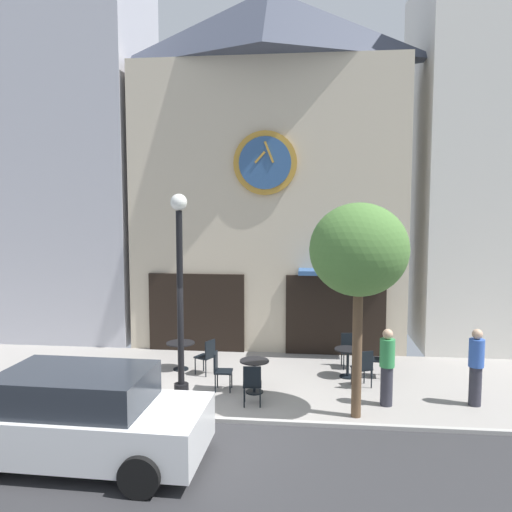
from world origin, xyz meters
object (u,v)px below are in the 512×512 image
(cafe_table_rightmost, at_px, (348,358))
(cafe_chair_by_entrance, at_px, (349,348))
(cafe_table_near_door, at_px, (254,370))
(street_tree, at_px, (359,251))
(cafe_chair_mid_row, at_px, (207,354))
(cafe_chair_facing_street, at_px, (382,357))
(street_lamp, at_px, (180,297))
(pedestrian_blue, at_px, (476,366))
(cafe_chair_curbside, at_px, (252,382))
(cafe_chair_under_awning, at_px, (220,368))
(cafe_chair_right_end, at_px, (363,366))
(parked_car_white, at_px, (77,417))
(cafe_table_center, at_px, (181,350))
(pedestrian_green, at_px, (387,366))

(cafe_table_rightmost, height_order, cafe_chair_by_entrance, cafe_chair_by_entrance)
(cafe_table_near_door, relative_size, cafe_table_rightmost, 1.05)
(street_tree, bearing_deg, cafe_chair_mid_row, 147.28)
(cafe_chair_facing_street, bearing_deg, street_tree, -108.86)
(street_lamp, relative_size, cafe_chair_facing_street, 5.04)
(cafe_table_near_door, xyz_separation_m, cafe_chair_mid_row, (-1.33, 1.14, 0.01))
(pedestrian_blue, bearing_deg, cafe_chair_curbside, -173.36)
(cafe_table_rightmost, distance_m, cafe_chair_mid_row, 3.55)
(street_tree, distance_m, cafe_chair_under_awning, 4.31)
(cafe_chair_right_end, bearing_deg, pedestrian_blue, -20.27)
(cafe_chair_right_end, bearing_deg, street_tree, -100.44)
(pedestrian_blue, bearing_deg, cafe_chair_right_end, 159.73)
(parked_car_white, bearing_deg, cafe_chair_mid_row, 74.70)
(street_lamp, relative_size, cafe_chair_by_entrance, 5.04)
(cafe_table_center, xyz_separation_m, parked_car_white, (-0.49, -4.94, 0.24))
(cafe_table_rightmost, xyz_separation_m, cafe_chair_right_end, (0.31, -0.74, 0.03))
(cafe_table_center, xyz_separation_m, cafe_chair_right_end, (4.62, -0.88, 0.00))
(cafe_chair_curbside, height_order, cafe_chair_by_entrance, same)
(cafe_table_near_door, distance_m, pedestrian_blue, 4.81)
(pedestrian_blue, distance_m, pedestrian_green, 1.90)
(cafe_table_rightmost, height_order, cafe_chair_under_awning, cafe_chair_under_awning)
(street_lamp, distance_m, cafe_chair_mid_row, 2.49)
(cafe_chair_right_end, height_order, pedestrian_blue, pedestrian_blue)
(pedestrian_green, bearing_deg, cafe_chair_curbside, -172.96)
(cafe_chair_curbside, bearing_deg, cafe_chair_facing_street, 36.06)
(street_lamp, relative_size, cafe_chair_curbside, 5.04)
(cafe_chair_facing_street, height_order, cafe_chair_right_end, same)
(cafe_chair_curbside, distance_m, pedestrian_green, 2.90)
(pedestrian_blue, xyz_separation_m, parked_car_white, (-7.39, -3.23, -0.10))
(cafe_table_center, distance_m, cafe_chair_right_end, 4.70)
(cafe_table_near_door, bearing_deg, cafe_table_center, 145.18)
(cafe_table_center, bearing_deg, parked_car_white, -95.70)
(cafe_chair_mid_row, xyz_separation_m, pedestrian_green, (4.24, -1.59, 0.33))
(cafe_chair_curbside, bearing_deg, cafe_table_center, 133.33)
(cafe_table_center, xyz_separation_m, cafe_chair_by_entrance, (4.39, 0.67, 0.00))
(cafe_table_center, bearing_deg, cafe_chair_by_entrance, 8.65)
(cafe_chair_mid_row, xyz_separation_m, cafe_chair_under_awning, (0.52, -1.08, 0.00))
(cafe_table_near_door, height_order, cafe_chair_facing_street, cafe_chair_facing_street)
(cafe_table_center, relative_size, cafe_chair_right_end, 0.82)
(cafe_chair_curbside, height_order, cafe_chair_under_awning, same)
(cafe_chair_mid_row, bearing_deg, street_tree, -32.72)
(cafe_chair_facing_street, xyz_separation_m, pedestrian_green, (-0.16, -1.85, 0.33))
(cafe_chair_mid_row, xyz_separation_m, parked_car_white, (-1.26, -4.62, 0.23))
(cafe_table_near_door, bearing_deg, pedestrian_blue, -3.05)
(cafe_table_center, relative_size, cafe_chair_under_awning, 0.82)
(cafe_chair_under_awning, bearing_deg, street_tree, -21.65)
(cafe_table_near_door, distance_m, cafe_chair_facing_street, 3.36)
(parked_car_white, bearing_deg, cafe_chair_facing_street, 40.72)
(cafe_table_center, height_order, pedestrian_green, pedestrian_green)
(cafe_table_center, height_order, parked_car_white, parked_car_white)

